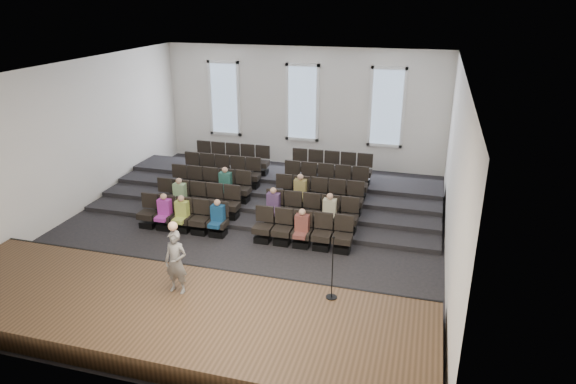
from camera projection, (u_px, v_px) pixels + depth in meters
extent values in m
plane|color=black|center=(247.00, 230.00, 16.18)|extent=(14.00, 14.00, 0.00)
cube|color=white|center=(242.00, 69.00, 14.37)|extent=(12.00, 14.00, 0.02)
cube|color=white|center=(303.00, 107.00, 21.58)|extent=(12.00, 0.04, 5.00)
cube|color=white|center=(106.00, 267.00, 8.98)|extent=(12.00, 0.04, 5.00)
cube|color=white|center=(72.00, 140.00, 16.80)|extent=(0.04, 14.00, 5.00)
cube|color=white|center=(456.00, 172.00, 13.75)|extent=(0.04, 14.00, 5.00)
cube|color=#4F3622|center=(169.00, 314.00, 11.52)|extent=(11.80, 3.60, 0.50)
cube|color=black|center=(202.00, 275.00, 13.10)|extent=(11.80, 0.06, 0.52)
cube|color=black|center=(270.00, 201.00, 18.24)|extent=(11.80, 4.80, 0.15)
cube|color=black|center=(274.00, 194.00, 18.68)|extent=(11.80, 3.75, 0.30)
cube|color=black|center=(278.00, 187.00, 19.13)|extent=(11.80, 2.70, 0.45)
cube|color=black|center=(282.00, 181.00, 19.57)|extent=(11.80, 1.65, 0.60)
cube|color=black|center=(149.00, 224.00, 16.40)|extent=(0.47, 0.43, 0.20)
cube|color=black|center=(148.00, 215.00, 16.29)|extent=(0.55, 0.50, 0.19)
cube|color=black|center=(150.00, 201.00, 16.33)|extent=(0.55, 0.08, 0.50)
cube|color=black|center=(166.00, 226.00, 16.25)|extent=(0.47, 0.43, 0.20)
cube|color=black|center=(165.00, 217.00, 16.13)|extent=(0.55, 0.50, 0.19)
cube|color=black|center=(167.00, 202.00, 16.17)|extent=(0.55, 0.08, 0.50)
cube|color=black|center=(183.00, 228.00, 16.09)|extent=(0.47, 0.43, 0.20)
cube|color=black|center=(182.00, 219.00, 15.98)|extent=(0.55, 0.50, 0.19)
cube|color=black|center=(184.00, 204.00, 16.02)|extent=(0.55, 0.08, 0.50)
cube|color=black|center=(200.00, 230.00, 15.94)|extent=(0.47, 0.43, 0.20)
cube|color=black|center=(200.00, 221.00, 15.83)|extent=(0.55, 0.50, 0.19)
cube|color=black|center=(202.00, 206.00, 15.87)|extent=(0.55, 0.08, 0.50)
cube|color=black|center=(218.00, 233.00, 15.79)|extent=(0.47, 0.43, 0.20)
cube|color=black|center=(218.00, 223.00, 15.68)|extent=(0.55, 0.50, 0.19)
cube|color=black|center=(220.00, 209.00, 15.72)|extent=(0.55, 0.08, 0.50)
cube|color=black|center=(263.00, 238.00, 15.42)|extent=(0.47, 0.43, 0.20)
cube|color=black|center=(263.00, 229.00, 15.31)|extent=(0.55, 0.50, 0.19)
cube|color=black|center=(265.00, 214.00, 15.35)|extent=(0.55, 0.08, 0.50)
cube|color=black|center=(282.00, 241.00, 15.27)|extent=(0.47, 0.43, 0.20)
cube|color=black|center=(282.00, 231.00, 15.16)|extent=(0.55, 0.50, 0.19)
cube|color=black|center=(284.00, 216.00, 15.20)|extent=(0.55, 0.08, 0.50)
cube|color=black|center=(302.00, 243.00, 15.12)|extent=(0.47, 0.43, 0.20)
cube|color=black|center=(302.00, 234.00, 15.01)|extent=(0.55, 0.50, 0.19)
cube|color=black|center=(304.00, 218.00, 15.05)|extent=(0.55, 0.08, 0.50)
cube|color=black|center=(321.00, 246.00, 14.97)|extent=(0.47, 0.43, 0.20)
cube|color=black|center=(322.00, 236.00, 14.86)|extent=(0.55, 0.50, 0.19)
cube|color=black|center=(324.00, 220.00, 14.90)|extent=(0.55, 0.08, 0.50)
cube|color=black|center=(342.00, 248.00, 14.82)|extent=(0.47, 0.43, 0.20)
cube|color=black|center=(342.00, 239.00, 14.70)|extent=(0.55, 0.50, 0.19)
cube|color=black|center=(344.00, 223.00, 14.74)|extent=(0.55, 0.08, 0.50)
cube|color=black|center=(164.00, 207.00, 17.29)|extent=(0.47, 0.43, 0.20)
cube|color=black|center=(164.00, 199.00, 17.17)|extent=(0.55, 0.50, 0.19)
cube|color=black|center=(166.00, 185.00, 17.21)|extent=(0.55, 0.08, 0.50)
cube|color=black|center=(181.00, 209.00, 17.13)|extent=(0.47, 0.43, 0.20)
cube|color=black|center=(180.00, 200.00, 17.02)|extent=(0.55, 0.50, 0.19)
cube|color=black|center=(182.00, 187.00, 17.06)|extent=(0.55, 0.08, 0.50)
cube|color=black|center=(197.00, 211.00, 16.98)|extent=(0.47, 0.43, 0.20)
cube|color=black|center=(196.00, 202.00, 16.87)|extent=(0.55, 0.50, 0.19)
cube|color=black|center=(198.00, 188.00, 16.91)|extent=(0.55, 0.08, 0.50)
cube|color=black|center=(214.00, 213.00, 16.83)|extent=(0.47, 0.43, 0.20)
cube|color=black|center=(213.00, 204.00, 16.72)|extent=(0.55, 0.50, 0.19)
cube|color=black|center=(215.00, 190.00, 16.76)|extent=(0.55, 0.08, 0.50)
cube|color=black|center=(231.00, 215.00, 16.68)|extent=(0.47, 0.43, 0.20)
cube|color=black|center=(230.00, 206.00, 16.57)|extent=(0.55, 0.50, 0.19)
cube|color=black|center=(232.00, 192.00, 16.61)|extent=(0.55, 0.08, 0.50)
cube|color=black|center=(273.00, 220.00, 16.31)|extent=(0.47, 0.43, 0.20)
cube|color=black|center=(273.00, 211.00, 16.20)|extent=(0.55, 0.50, 0.19)
cube|color=black|center=(275.00, 197.00, 16.24)|extent=(0.55, 0.08, 0.50)
cube|color=black|center=(291.00, 222.00, 16.16)|extent=(0.47, 0.43, 0.20)
cube|color=black|center=(291.00, 213.00, 16.05)|extent=(0.55, 0.50, 0.19)
cube|color=black|center=(293.00, 198.00, 16.09)|extent=(0.55, 0.08, 0.50)
cube|color=black|center=(310.00, 224.00, 16.01)|extent=(0.47, 0.43, 0.20)
cube|color=black|center=(310.00, 215.00, 15.90)|extent=(0.55, 0.50, 0.19)
cube|color=black|center=(312.00, 200.00, 15.94)|extent=(0.55, 0.08, 0.50)
cube|color=black|center=(329.00, 226.00, 15.86)|extent=(0.47, 0.43, 0.20)
cube|color=black|center=(329.00, 217.00, 15.74)|extent=(0.55, 0.50, 0.19)
cube|color=black|center=(331.00, 202.00, 15.78)|extent=(0.55, 0.08, 0.50)
cube|color=black|center=(348.00, 229.00, 15.70)|extent=(0.47, 0.43, 0.20)
cube|color=black|center=(348.00, 219.00, 15.59)|extent=(0.55, 0.50, 0.19)
cube|color=black|center=(350.00, 204.00, 15.63)|extent=(0.55, 0.08, 0.50)
cube|color=black|center=(178.00, 192.00, 18.17)|extent=(0.47, 0.42, 0.20)
cube|color=black|center=(178.00, 184.00, 18.06)|extent=(0.55, 0.50, 0.19)
cube|color=black|center=(180.00, 171.00, 18.10)|extent=(0.55, 0.08, 0.50)
cube|color=black|center=(194.00, 194.00, 18.02)|extent=(0.47, 0.42, 0.20)
cube|color=black|center=(193.00, 186.00, 17.91)|extent=(0.55, 0.50, 0.19)
cube|color=black|center=(195.00, 173.00, 17.95)|extent=(0.55, 0.08, 0.50)
cube|color=black|center=(210.00, 196.00, 17.87)|extent=(0.47, 0.42, 0.20)
cube|color=black|center=(209.00, 187.00, 17.76)|extent=(0.55, 0.50, 0.19)
cube|color=black|center=(211.00, 174.00, 17.80)|extent=(0.55, 0.08, 0.50)
cube|color=black|center=(226.00, 197.00, 17.72)|extent=(0.47, 0.42, 0.20)
cube|color=black|center=(225.00, 189.00, 17.61)|extent=(0.55, 0.50, 0.19)
cube|color=black|center=(227.00, 176.00, 17.65)|extent=(0.55, 0.08, 0.50)
cube|color=black|center=(242.00, 199.00, 17.57)|extent=(0.47, 0.42, 0.20)
cube|color=black|center=(242.00, 191.00, 17.45)|extent=(0.55, 0.50, 0.19)
cube|color=black|center=(243.00, 177.00, 17.49)|extent=(0.55, 0.08, 0.50)
cube|color=black|center=(283.00, 203.00, 17.20)|extent=(0.47, 0.42, 0.20)
cube|color=black|center=(283.00, 195.00, 17.09)|extent=(0.55, 0.50, 0.19)
cube|color=black|center=(284.00, 181.00, 17.13)|extent=(0.55, 0.08, 0.50)
cube|color=black|center=(300.00, 205.00, 17.05)|extent=(0.47, 0.42, 0.20)
cube|color=black|center=(300.00, 197.00, 16.94)|extent=(0.55, 0.50, 0.19)
cube|color=black|center=(302.00, 183.00, 16.98)|extent=(0.55, 0.08, 0.50)
cube|color=black|center=(317.00, 207.00, 16.90)|extent=(0.47, 0.42, 0.20)
cube|color=black|center=(318.00, 198.00, 16.78)|extent=(0.55, 0.50, 0.19)
cube|color=black|center=(319.00, 185.00, 16.82)|extent=(0.55, 0.08, 0.50)
cube|color=black|center=(335.00, 209.00, 16.74)|extent=(0.47, 0.42, 0.20)
cube|color=black|center=(336.00, 200.00, 16.63)|extent=(0.55, 0.50, 0.19)
cube|color=black|center=(337.00, 186.00, 16.67)|extent=(0.55, 0.08, 0.50)
cube|color=black|center=(354.00, 211.00, 16.59)|extent=(0.47, 0.42, 0.20)
cube|color=black|center=(354.00, 202.00, 16.48)|extent=(0.55, 0.50, 0.19)
cube|color=black|center=(356.00, 188.00, 16.52)|extent=(0.55, 0.08, 0.50)
cube|color=black|center=(191.00, 179.00, 19.06)|extent=(0.47, 0.42, 0.20)
cube|color=black|center=(191.00, 171.00, 18.95)|extent=(0.55, 0.50, 0.19)
cube|color=black|center=(192.00, 158.00, 18.99)|extent=(0.55, 0.08, 0.50)
cube|color=black|center=(206.00, 180.00, 18.91)|extent=(0.47, 0.42, 0.20)
cube|color=black|center=(206.00, 172.00, 18.80)|extent=(0.55, 0.50, 0.19)
cube|color=black|center=(207.00, 160.00, 18.84)|extent=(0.55, 0.08, 0.50)
cube|color=black|center=(221.00, 182.00, 18.76)|extent=(0.47, 0.42, 0.20)
cube|color=black|center=(221.00, 174.00, 18.65)|extent=(0.55, 0.50, 0.19)
cube|color=black|center=(222.00, 161.00, 18.69)|extent=(0.55, 0.08, 0.50)
cube|color=black|center=(237.00, 183.00, 18.61)|extent=(0.47, 0.42, 0.20)
cube|color=black|center=(236.00, 175.00, 18.49)|extent=(0.55, 0.50, 0.19)
cube|color=black|center=(238.00, 163.00, 18.53)|extent=(0.55, 0.08, 0.50)
cube|color=black|center=(252.00, 185.00, 18.45)|extent=(0.47, 0.42, 0.20)
cube|color=black|center=(252.00, 177.00, 18.34)|extent=(0.55, 0.50, 0.19)
cube|color=black|center=(254.00, 164.00, 18.38)|extent=(0.55, 0.08, 0.50)
cube|color=black|center=(291.00, 189.00, 18.09)|extent=(0.47, 0.42, 0.20)
cube|color=black|center=(291.00, 180.00, 17.98)|extent=(0.55, 0.50, 0.19)
cube|color=black|center=(293.00, 167.00, 18.02)|extent=(0.55, 0.08, 0.50)
cube|color=black|center=(307.00, 190.00, 17.94)|extent=(0.47, 0.42, 0.20)
cube|color=black|center=(308.00, 182.00, 17.82)|extent=(0.55, 0.50, 0.19)
cube|color=black|center=(309.00, 169.00, 17.86)|extent=(0.55, 0.08, 0.50)
cube|color=black|center=(324.00, 192.00, 17.78)|extent=(0.47, 0.42, 0.20)
cube|color=black|center=(324.00, 184.00, 17.67)|extent=(0.55, 0.50, 0.19)
cube|color=black|center=(326.00, 170.00, 17.71)|extent=(0.55, 0.08, 0.50)
cube|color=black|center=(341.00, 194.00, 17.63)|extent=(0.47, 0.42, 0.20)
cube|color=black|center=(342.00, 185.00, 17.52)|extent=(0.55, 0.50, 0.19)
cube|color=black|center=(343.00, 172.00, 17.56)|extent=(0.55, 0.08, 0.50)
cube|color=black|center=(359.00, 195.00, 17.48)|extent=(0.47, 0.42, 0.20)
cube|color=black|center=(359.00, 187.00, 17.37)|extent=(0.55, 0.50, 0.19)
cube|color=black|center=(361.00, 173.00, 17.41)|extent=(0.55, 0.08, 0.50)
cube|color=black|center=(203.00, 166.00, 19.95)|extent=(0.47, 0.42, 0.20)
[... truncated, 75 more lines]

